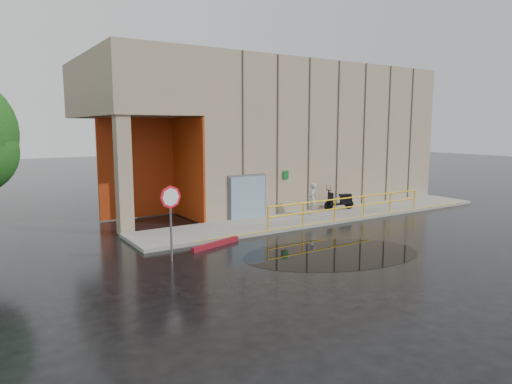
{
  "coord_description": "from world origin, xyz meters",
  "views": [
    {
      "loc": [
        -11.21,
        -12.52,
        4.51
      ],
      "look_at": [
        -1.2,
        3.0,
        1.87
      ],
      "focal_mm": 32.0,
      "sensor_mm": 36.0,
      "label": 1
    }
  ],
  "objects_px": {
    "stop_sign": "(171,206)",
    "red_curb": "(216,244)",
    "person": "(312,199)",
    "scooter": "(340,195)"
  },
  "relations": [
    {
      "from": "person",
      "to": "stop_sign",
      "type": "bearing_deg",
      "value": -19.77
    },
    {
      "from": "stop_sign",
      "to": "person",
      "type": "bearing_deg",
      "value": 34.91
    },
    {
      "from": "person",
      "to": "scooter",
      "type": "distance_m",
      "value": 2.2
    },
    {
      "from": "scooter",
      "to": "red_curb",
      "type": "bearing_deg",
      "value": -148.73
    },
    {
      "from": "person",
      "to": "stop_sign",
      "type": "xyz_separation_m",
      "value": [
        -8.82,
        -3.24,
        0.94
      ]
    },
    {
      "from": "stop_sign",
      "to": "red_curb",
      "type": "xyz_separation_m",
      "value": [
        2.15,
        0.92,
        -1.8
      ]
    },
    {
      "from": "red_curb",
      "to": "scooter",
      "type": "bearing_deg",
      "value": 16.85
    },
    {
      "from": "scooter",
      "to": "red_curb",
      "type": "distance_m",
      "value": 9.27
    },
    {
      "from": "scooter",
      "to": "red_curb",
      "type": "relative_size",
      "value": 0.72
    },
    {
      "from": "scooter",
      "to": "red_curb",
      "type": "xyz_separation_m",
      "value": [
        -8.84,
        -2.68,
        -0.81
      ]
    }
  ]
}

